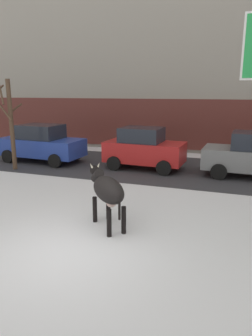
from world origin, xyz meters
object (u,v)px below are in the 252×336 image
Objects in this scene: cow_black at (107,190)px; bare_tree_left_lot at (10,121)px; car_red_hatchback at (144,148)px; car_blue_sedan at (41,143)px.

bare_tree_left_lot reaches higher than cow_black.
bare_tree_left_lot reaches higher than car_red_hatchback.
car_blue_sedan is at bearing 134.72° from cow_black.
car_blue_sedan is 5.21m from car_red_hatchback.
bare_tree_left_lot is at bearing -99.58° from car_blue_sedan.
cow_black is 0.38× the size of car_blue_sedan.
bare_tree_left_lot is at bearing 145.83° from cow_black.
car_red_hatchback is 0.91× the size of bare_tree_left_lot.
bare_tree_left_lot reaches higher than car_blue_sedan.
car_red_hatchback is at bearing 97.48° from cow_black.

